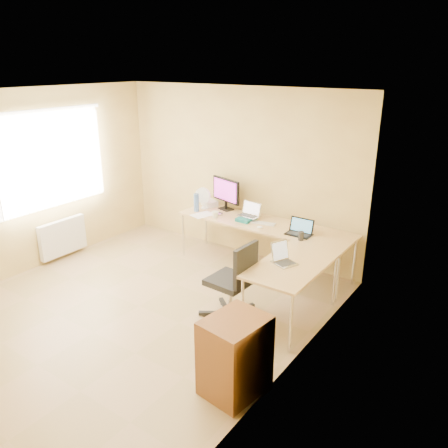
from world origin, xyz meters
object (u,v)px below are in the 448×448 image
Objects in this scene: mug at (215,215)px; water_bottle at (196,203)px; desk_fan at (205,199)px; laptop_center at (249,210)px; monitor at (226,194)px; laptop_return at (285,256)px; keyboard at (263,223)px; cabinet at (235,357)px; desk_return at (291,291)px; desk_main at (263,246)px; laptop_black at (299,227)px; office_chair at (229,280)px.

mug is 0.44m from water_bottle.
mug is 0.34× the size of desk_fan.
laptop_center is at bearing -14.49° from desk_fan.
monitor is 1.99× the size of laptop_return.
desk_fan is at bearing 164.38° from keyboard.
cabinet is at bearing -59.21° from desk_fan.
laptop_return is (-0.08, -0.06, 0.46)m from desk_return.
monitor is 5.53× the size of mug.
cabinet is (1.12, -2.38, -0.38)m from keyboard.
desk_main is at bearing 122.35° from cabinet.
laptop_black is at bearing 0.15° from water_bottle.
desk_fan is 2.29m from laptop_return.
office_chair is 1.26× the size of cabinet.
water_bottle reaches higher than cabinet.
laptop_black is 1.33m from mug.
desk_fan reaches higher than mug.
desk_main is 0.85m from mug.
desk_return is 2.23m from monitor.
mug is 1.81m from laptop_return.
mug is (0.10, -0.42, -0.20)m from monitor.
keyboard is (0.81, -0.24, -0.24)m from monitor.
monitor is 0.35m from desk_fan.
laptop_center is 1.57m from laptop_return.
laptop_black is 2.39m from cabinet.
desk_main is at bearing 17.60° from mug.
laptop_black is (-0.35, 0.86, 0.47)m from desk_return.
desk_return is 0.75m from office_chair.
desk_return is at bearing -24.78° from mug.
office_chair is (0.35, -1.39, 0.14)m from desk_main.
monitor is at bearing 76.79° from laptop_return.
desk_fan is 3.37m from cabinet.
laptop_black is (0.62, -0.14, 0.47)m from desk_main.
office_chair is at bearing 134.22° from cabinet.
laptop_black is (1.43, -0.34, -0.14)m from monitor.
desk_main is 7.77× the size of laptop_black.
desk_main is 1.03m from monitor.
desk_main is at bearing 167.76° from laptop_black.
office_chair is at bearing -47.73° from mug.
cabinet is (1.83, -2.20, -0.42)m from mug.
office_chair reaches higher than mug.
monitor is 1.47m from laptop_black.
water_bottle is at bearing -166.88° from laptop_center.
desk_return is 0.47m from laptop_return.
laptop_black is at bearing 112.19° from desk_return.
keyboard is at bearing 107.18° from office_chair.
monitor is at bearing 152.40° from keyboard.
desk_return is 4.17× the size of laptop_center.
water_bottle reaches higher than laptop_black.
desk_fan reaches higher than keyboard.
laptop_black is at bearing -4.94° from laptop_center.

